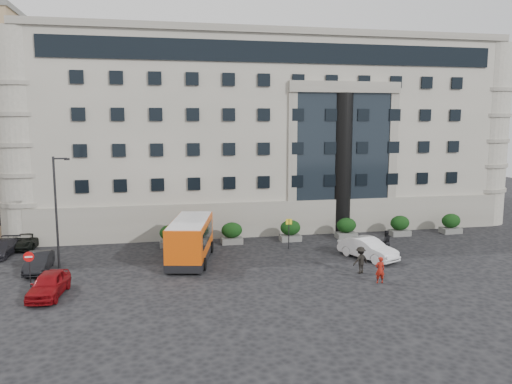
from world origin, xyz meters
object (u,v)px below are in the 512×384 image
bus_stop_sign (289,228)px  hedge_f (451,223)px  red_truck (23,218)px  no_entry_sign (29,262)px  hedge_d (346,228)px  hedge_b (232,233)px  pedestrian_c (361,260)px  parked_car_b (39,262)px  pedestrian_a (380,270)px  parked_car_a (49,284)px  pedestrian_b (386,242)px  minibus (190,238)px  parked_car_c (2,248)px  parked_car_d (27,240)px  white_taxi (368,248)px  hedge_e (400,226)px  street_lamp (57,208)px  hedge_a (170,236)px  hedge_c (290,230)px

bus_stop_sign → hedge_f: bearing=9.6°
red_truck → no_entry_sign: bearing=-68.8°
hedge_f → hedge_d: bearing=180.0°
hedge_b → pedestrian_c: bearing=-53.7°
parked_car_b → pedestrian_a: (22.26, -7.01, 0.20)m
hedge_d → bus_stop_sign: size_ratio=0.73×
parked_car_a → pedestrian_b: (24.15, 5.08, 0.21)m
hedge_d → minibus: minibus is taller
minibus → parked_car_c: 15.03m
parked_car_d → red_truck: bearing=114.3°
hedge_d → parked_car_d: bearing=175.8°
minibus → white_taxi: bearing=3.3°
pedestrian_b → white_taxi: bearing=33.5°
bus_stop_sign → hedge_b: bearing=146.9°
hedge_f → white_taxi: 13.22m
no_entry_sign → pedestrian_c: bearing=-3.4°
no_entry_sign → parked_car_b: 3.63m
no_entry_sign → minibus: bearing=21.7°
pedestrian_a → pedestrian_b: size_ratio=0.93×
hedge_e → parked_car_d: size_ratio=0.42×
hedge_d → no_entry_sign: size_ratio=0.79×
hedge_d → parked_car_d: size_ratio=0.42×
bus_stop_sign → parked_car_d: bus_stop_sign is taller
parked_car_b → bus_stop_sign: bearing=6.7°
parked_car_c → pedestrian_c: 27.42m
bus_stop_sign → red_truck: size_ratio=0.49×
hedge_f → bus_stop_sign: size_ratio=0.73×
hedge_e → hedge_d: bearing=180.0°
minibus → street_lamp: bearing=-167.3°
hedge_a → hedge_e: size_ratio=1.00×
hedge_c → pedestrian_c: (2.24, -10.14, 0.01)m
red_truck → parked_car_a: red_truck is taller
street_lamp → pedestrian_b: bearing=-2.1°
red_truck → parked_car_c: bearing=-80.5°
hedge_b → red_truck: (-18.66, 8.15, 0.43)m
hedge_e → street_lamp: bearing=-170.5°
parked_car_c → hedge_e: bearing=6.4°
hedge_a → pedestrian_b: (16.65, -5.70, 0.02)m
minibus → parked_car_d: size_ratio=1.80×
hedge_b → minibus: size_ratio=0.23×
minibus → parked_car_b: bearing=-164.4°
street_lamp → parked_car_a: size_ratio=1.85×
street_lamp → minibus: (9.30, 0.08, -2.64)m
hedge_b → pedestrian_b: (11.45, -5.70, 0.02)m
hedge_e → hedge_f: size_ratio=1.00×
hedge_e → pedestrian_a: (-7.76, -12.35, -0.05)m
minibus → pedestrian_c: (11.28, -5.42, -0.79)m
hedge_a → parked_car_d: size_ratio=0.42×
white_taxi → minibus: bearing=145.8°
no_entry_sign → red_truck: red_truck is taller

